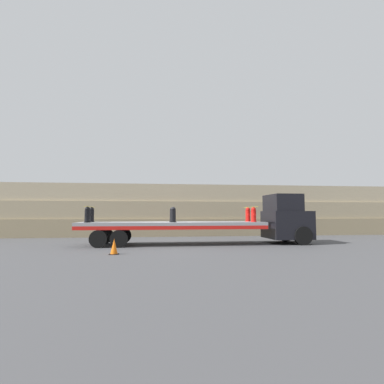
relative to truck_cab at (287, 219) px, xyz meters
name	(u,v)px	position (x,y,z in m)	size (l,w,h in m)	color
ground_plane	(173,245)	(-6.89, 0.00, -1.43)	(120.00, 120.00, 0.00)	#474749
rock_cliff	(167,210)	(-6.89, 7.40, 0.61)	(60.00, 3.30, 4.07)	gray
truck_cab	(287,219)	(0.00, 0.00, 0.00)	(2.36, 2.63, 2.90)	black
flatbed_trailer	(162,226)	(-7.48, 0.00, -0.37)	(10.45, 2.52, 1.29)	gray
fire_hydrant_black_near_0	(87,215)	(-11.51, -0.53, 0.27)	(0.35, 0.50, 0.85)	black
fire_hydrant_black_far_0	(91,215)	(-11.51, 0.53, 0.27)	(0.35, 0.50, 0.85)	black
fire_hydrant_black_near_1	(173,215)	(-6.89, -0.53, 0.27)	(0.35, 0.50, 0.85)	black
fire_hydrant_black_far_1	(172,215)	(-6.89, 0.53, 0.27)	(0.35, 0.50, 0.85)	black
fire_hydrant_red_near_2	(254,215)	(-2.26, -0.53, 0.27)	(0.35, 0.50, 0.85)	red
fire_hydrant_red_far_2	(248,215)	(-2.26, 0.53, 0.27)	(0.35, 0.50, 0.85)	red
cargo_strap_rear	(90,207)	(-11.51, 0.00, 0.72)	(0.05, 2.62, 0.01)	yellow
cargo_strap_middle	(251,207)	(-2.26, 0.00, 0.72)	(0.05, 2.62, 0.01)	yellow
traffic_cone	(114,247)	(-9.66, -3.75, -1.10)	(0.40, 0.40, 0.67)	black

